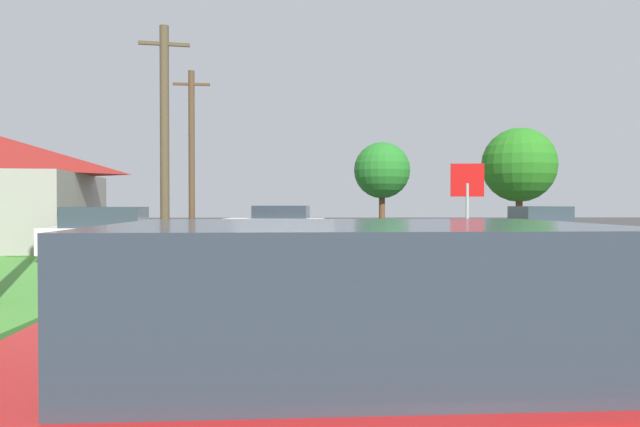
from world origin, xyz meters
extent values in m
plane|color=#383838|center=(0.00, 0.00, 0.00)|extent=(120.00, 120.00, 0.00)
cube|color=yellow|center=(0.00, -8.00, 0.01)|extent=(0.20, 14.00, 0.01)
cylinder|color=#9EA0A8|center=(4.16, -1.66, 1.08)|extent=(0.07, 0.07, 2.17)
cube|color=red|center=(4.16, -1.66, 2.24)|extent=(0.74, 0.10, 0.74)
cube|color=white|center=(-5.05, 2.84, 0.64)|extent=(4.10, 2.13, 0.76)
cube|color=#2D3842|center=(-5.36, 2.82, 1.32)|extent=(2.29, 1.80, 0.60)
cylinder|color=black|center=(-3.75, 3.84, 0.34)|extent=(0.69, 0.26, 0.68)
cylinder|color=black|center=(-3.64, 1.99, 0.34)|extent=(0.69, 0.26, 0.68)
cylinder|color=black|center=(-6.46, 3.68, 0.34)|extent=(0.69, 0.26, 0.68)
cylinder|color=black|center=(-6.35, 1.83, 0.34)|extent=(0.69, 0.26, 0.68)
cube|color=#2D3842|center=(0.74, -12.45, 1.32)|extent=(2.29, 1.83, 0.60)
cylinder|color=black|center=(2.32, -11.42, 0.34)|extent=(0.69, 0.25, 0.68)
cylinder|color=black|center=(-0.42, -11.53, 0.34)|extent=(0.69, 0.25, 0.68)
cube|color=silver|center=(8.73, 6.26, 0.64)|extent=(1.78, 3.83, 0.76)
cube|color=#2D3842|center=(8.73, 5.86, 1.32)|extent=(1.57, 2.11, 0.60)
cylinder|color=black|center=(7.86, 7.56, 0.34)|extent=(0.22, 0.68, 0.68)
cylinder|color=black|center=(9.60, 7.56, 0.34)|extent=(0.22, 0.68, 0.68)
cylinder|color=black|center=(7.86, 4.97, 0.34)|extent=(0.22, 0.68, 0.68)
cylinder|color=black|center=(9.59, 4.96, 0.34)|extent=(0.22, 0.68, 0.68)
cube|color=white|center=(-0.91, 13.59, 0.64)|extent=(4.78, 2.45, 0.76)
cube|color=#2D3842|center=(-0.59, 13.56, 1.32)|extent=(2.70, 1.99, 0.60)
cylinder|color=black|center=(-2.56, 12.81, 0.34)|extent=(0.70, 0.29, 0.68)
cylinder|color=black|center=(-2.35, 14.72, 0.34)|extent=(0.70, 0.29, 0.68)
cylinder|color=black|center=(0.54, 12.47, 0.34)|extent=(0.70, 0.29, 0.68)
cylinder|color=black|center=(0.75, 14.38, 0.34)|extent=(0.70, 0.29, 0.68)
cylinder|color=brown|center=(-4.51, 6.76, 4.04)|extent=(0.32, 0.32, 8.07)
cube|color=brown|center=(-4.51, 6.76, 7.43)|extent=(1.79, 0.47, 0.12)
cylinder|color=brown|center=(-5.03, 14.86, 4.11)|extent=(0.30, 0.30, 8.23)
cube|color=brown|center=(-5.03, 14.86, 7.57)|extent=(1.80, 0.26, 0.12)
cylinder|color=brown|center=(12.92, 19.71, 1.12)|extent=(0.39, 0.39, 2.24)
sphere|color=#26751C|center=(12.92, 19.71, 3.96)|extent=(4.28, 4.28, 4.28)
cylinder|color=brown|center=(5.17, 21.36, 1.19)|extent=(0.36, 0.36, 2.37)
sphere|color=#237324|center=(5.17, 21.36, 3.72)|extent=(3.38, 3.38, 3.38)
camera|label=1|loc=(0.49, -15.29, 1.71)|focal=34.32mm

